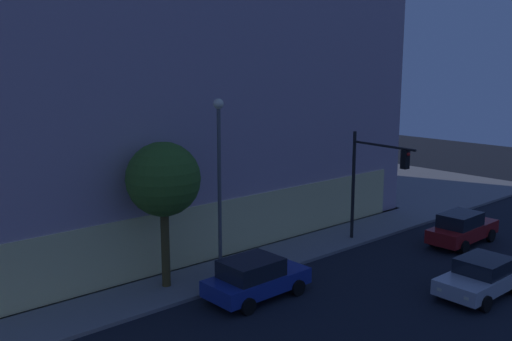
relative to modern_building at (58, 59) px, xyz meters
The scene contains 7 objects.
modern_building is the anchor object (origin of this frame).
traffic_light_far_corner 21.51m from the modern_building, 66.79° to the right, with size 0.58×4.01×5.73m.
street_lamp_sidewalk 18.38m from the modern_building, 91.92° to the right, with size 0.44×0.44×7.77m.
sidewalk_tree 17.95m from the modern_building, 99.54° to the right, with size 3.05×3.05×6.10m.
car_blue 21.98m from the modern_building, 91.81° to the right, with size 4.39×2.24×1.68m.
car_silver 28.19m from the modern_building, 76.00° to the right, with size 4.11×2.16×1.53m.
car_red 26.61m from the modern_building, 61.22° to the right, with size 4.72×2.03×1.72m.
Camera 1 is at (-4.26, -12.26, 9.26)m, focal length 39.53 mm.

